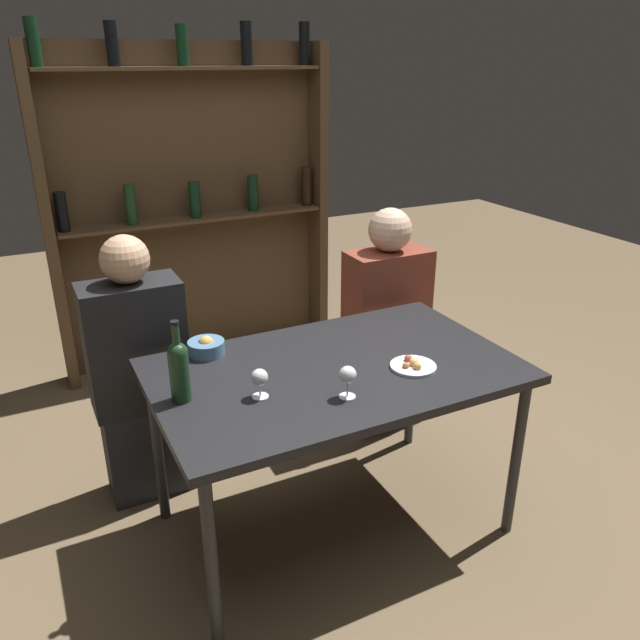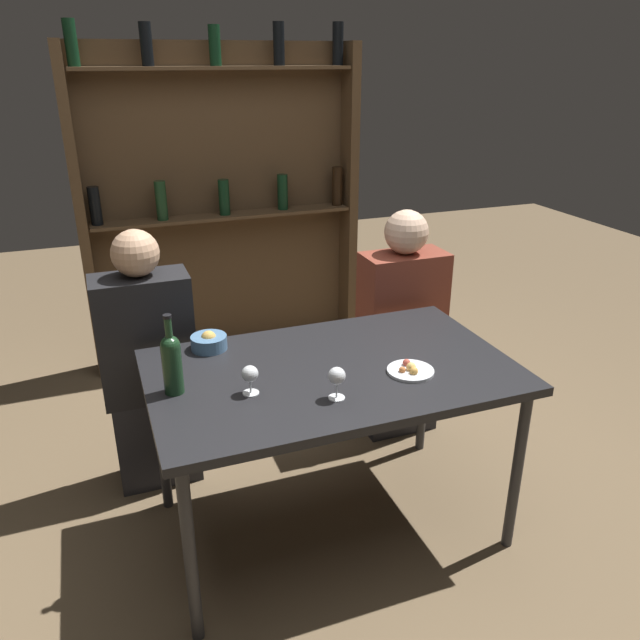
{
  "view_description": "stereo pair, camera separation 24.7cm",
  "coord_description": "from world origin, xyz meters",
  "px_view_note": "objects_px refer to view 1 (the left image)",
  "views": [
    {
      "loc": [
        -1.03,
        -1.91,
        1.88
      ],
      "look_at": [
        0.0,
        0.13,
        0.91
      ],
      "focal_mm": 35.0,
      "sensor_mm": 36.0,
      "label": 1
    },
    {
      "loc": [
        -0.8,
        -2.01,
        1.88
      ],
      "look_at": [
        0.0,
        0.13,
        0.91
      ],
      "focal_mm": 35.0,
      "sensor_mm": 36.0,
      "label": 2
    }
  ],
  "objects_px": {
    "food_plate_0": "(413,365)",
    "seated_person_left": "(140,379)",
    "snack_bowl": "(206,347)",
    "seated_person_right": "(386,328)",
    "wine_glass_0": "(348,376)",
    "wine_glass_1": "(260,378)",
    "wine_bottle": "(179,368)"
  },
  "relations": [
    {
      "from": "food_plate_0",
      "to": "seated_person_left",
      "type": "xyz_separation_m",
      "value": [
        -0.91,
        0.75,
        -0.2
      ]
    },
    {
      "from": "food_plate_0",
      "to": "snack_bowl",
      "type": "bearing_deg",
      "value": 144.86
    },
    {
      "from": "seated_person_left",
      "to": "seated_person_right",
      "type": "xyz_separation_m",
      "value": [
        1.27,
        -0.0,
        -0.01
      ]
    },
    {
      "from": "snack_bowl",
      "to": "seated_person_right",
      "type": "bearing_deg",
      "value": 14.66
    },
    {
      "from": "wine_glass_0",
      "to": "snack_bowl",
      "type": "xyz_separation_m",
      "value": [
        -0.34,
        0.56,
        -0.05
      ]
    },
    {
      "from": "wine_glass_1",
      "to": "seated_person_right",
      "type": "bearing_deg",
      "value": 35.44
    },
    {
      "from": "wine_glass_0",
      "to": "snack_bowl",
      "type": "distance_m",
      "value": 0.66
    },
    {
      "from": "wine_bottle",
      "to": "food_plate_0",
      "type": "relative_size",
      "value": 1.67
    },
    {
      "from": "seated_person_right",
      "to": "wine_glass_1",
      "type": "bearing_deg",
      "value": -144.56
    },
    {
      "from": "snack_bowl",
      "to": "wine_bottle",
      "type": "bearing_deg",
      "value": -120.86
    },
    {
      "from": "food_plate_0",
      "to": "wine_glass_1",
      "type": "bearing_deg",
      "value": 174.66
    },
    {
      "from": "wine_bottle",
      "to": "seated_person_right",
      "type": "height_order",
      "value": "seated_person_right"
    },
    {
      "from": "wine_bottle",
      "to": "seated_person_right",
      "type": "distance_m",
      "value": 1.4
    },
    {
      "from": "wine_glass_0",
      "to": "wine_glass_1",
      "type": "height_order",
      "value": "wine_glass_0"
    },
    {
      "from": "wine_glass_1",
      "to": "seated_person_right",
      "type": "relative_size",
      "value": 0.09
    },
    {
      "from": "wine_bottle",
      "to": "wine_glass_0",
      "type": "relative_size",
      "value": 2.49
    },
    {
      "from": "food_plate_0",
      "to": "snack_bowl",
      "type": "relative_size",
      "value": 1.22
    },
    {
      "from": "seated_person_left",
      "to": "wine_glass_1",
      "type": "bearing_deg",
      "value": -66.64
    },
    {
      "from": "wine_bottle",
      "to": "snack_bowl",
      "type": "relative_size",
      "value": 2.04
    },
    {
      "from": "wine_glass_0",
      "to": "snack_bowl",
      "type": "bearing_deg",
      "value": 121.37
    },
    {
      "from": "wine_glass_1",
      "to": "food_plate_0",
      "type": "relative_size",
      "value": 0.61
    },
    {
      "from": "wine_glass_1",
      "to": "seated_person_right",
      "type": "distance_m",
      "value": 1.23
    },
    {
      "from": "wine_bottle",
      "to": "food_plate_0",
      "type": "bearing_deg",
      "value": -10.64
    },
    {
      "from": "wine_glass_0",
      "to": "wine_bottle",
      "type": "bearing_deg",
      "value": 155.16
    },
    {
      "from": "wine_glass_1",
      "to": "snack_bowl",
      "type": "relative_size",
      "value": 0.74
    },
    {
      "from": "wine_glass_1",
      "to": "wine_bottle",
      "type": "bearing_deg",
      "value": 157.44
    },
    {
      "from": "wine_bottle",
      "to": "wine_glass_1",
      "type": "height_order",
      "value": "wine_bottle"
    },
    {
      "from": "wine_bottle",
      "to": "seated_person_right",
      "type": "relative_size",
      "value": 0.25
    },
    {
      "from": "wine_bottle",
      "to": "food_plate_0",
      "type": "distance_m",
      "value": 0.89
    },
    {
      "from": "snack_bowl",
      "to": "seated_person_left",
      "type": "bearing_deg",
      "value": 130.62
    },
    {
      "from": "wine_glass_0",
      "to": "seated_person_right",
      "type": "height_order",
      "value": "seated_person_right"
    },
    {
      "from": "seated_person_left",
      "to": "food_plate_0",
      "type": "bearing_deg",
      "value": -39.41
    }
  ]
}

